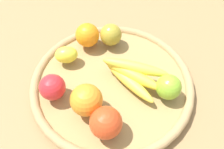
# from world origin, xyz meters

# --- Properties ---
(ground_plane) EXTENTS (2.40, 2.40, 0.00)m
(ground_plane) POSITION_xyz_m (0.00, 0.00, 0.00)
(ground_plane) COLOR olive
(ground_plane) RESTS_ON ground
(basket) EXTENTS (0.45, 0.45, 0.03)m
(basket) POSITION_xyz_m (0.00, 0.00, 0.02)
(basket) COLOR #9E7F4C
(basket) RESTS_ON ground_plane
(lemon_0) EXTENTS (0.08, 0.08, 0.05)m
(lemon_0) POSITION_xyz_m (-0.01, 0.15, 0.06)
(lemon_0) COLOR yellow
(lemon_0) RESTS_ON basket
(apple_2) EXTENTS (0.09, 0.09, 0.07)m
(apple_2) POSITION_xyz_m (-0.13, 0.10, 0.07)
(apple_2) COLOR red
(apple_2) RESTS_ON basket
(apple_3) EXTENTS (0.07, 0.07, 0.07)m
(apple_3) POSITION_xyz_m (0.04, -0.15, 0.07)
(apple_3) COLOR #83B62B
(apple_3) RESTS_ON basket
(banana_bunch) EXTENTS (0.11, 0.18, 0.06)m
(banana_bunch) POSITION_xyz_m (0.02, -0.05, 0.06)
(banana_bunch) COLOR yellow
(banana_bunch) RESTS_ON basket
(apple_0) EXTENTS (0.11, 0.11, 0.08)m
(apple_0) POSITION_xyz_m (-0.13, -0.07, 0.07)
(apple_0) COLOR red
(apple_0) RESTS_ON basket
(apple_1) EXTENTS (0.09, 0.09, 0.07)m
(apple_1) POSITION_xyz_m (0.12, 0.08, 0.07)
(apple_1) COLOR #A5912B
(apple_1) RESTS_ON basket
(orange_1) EXTENTS (0.08, 0.08, 0.07)m
(orange_1) POSITION_xyz_m (0.07, 0.14, 0.07)
(orange_1) COLOR orange
(orange_1) RESTS_ON basket
(orange_0) EXTENTS (0.11, 0.11, 0.08)m
(orange_0) POSITION_xyz_m (-0.11, 0.00, 0.07)
(orange_0) COLOR orange
(orange_0) RESTS_ON basket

